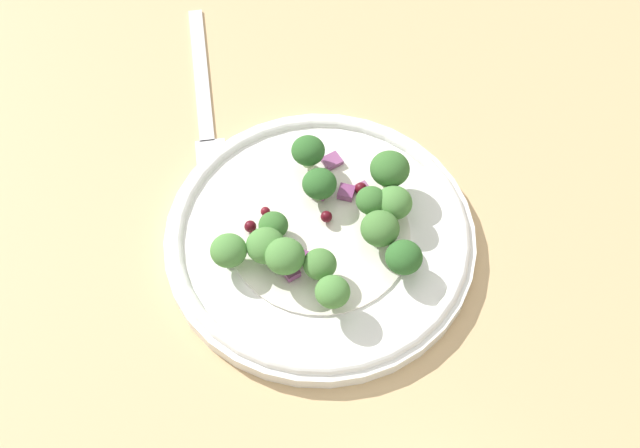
{
  "coord_description": "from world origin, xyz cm",
  "views": [
    {
      "loc": [
        17.63,
        28.74,
        54.85
      ],
      "look_at": [
        -2.17,
        2.69,
        2.7
      ],
      "focal_mm": 47.69,
      "sensor_mm": 36.0,
      "label": 1
    }
  ],
  "objects_px": {
    "plate": "(320,237)",
    "fork": "(203,99)",
    "broccoli_floret_2": "(321,264)",
    "broccoli_floret_0": "(273,226)",
    "broccoli_floret_1": "(266,246)"
  },
  "relations": [
    {
      "from": "plate",
      "to": "fork",
      "type": "bearing_deg",
      "value": -92.16
    },
    {
      "from": "plate",
      "to": "broccoli_floret_0",
      "type": "xyz_separation_m",
      "value": [
        0.03,
        -0.02,
        0.02
      ]
    },
    {
      "from": "broccoli_floret_2",
      "to": "fork",
      "type": "relative_size",
      "value": 0.14
    },
    {
      "from": "fork",
      "to": "broccoli_floret_2",
      "type": "bearing_deg",
      "value": 82.3
    },
    {
      "from": "broccoli_floret_2",
      "to": "fork",
      "type": "bearing_deg",
      "value": -97.7
    },
    {
      "from": "broccoli_floret_0",
      "to": "broccoli_floret_1",
      "type": "relative_size",
      "value": 0.77
    },
    {
      "from": "broccoli_floret_0",
      "to": "fork",
      "type": "bearing_deg",
      "value": -102.71
    },
    {
      "from": "plate",
      "to": "broccoli_floret_1",
      "type": "height_order",
      "value": "broccoli_floret_1"
    },
    {
      "from": "broccoli_floret_0",
      "to": "fork",
      "type": "height_order",
      "value": "broccoli_floret_0"
    },
    {
      "from": "plate",
      "to": "broccoli_floret_1",
      "type": "relative_size",
      "value": 8.1
    },
    {
      "from": "broccoli_floret_1",
      "to": "fork",
      "type": "distance_m",
      "value": 0.17
    },
    {
      "from": "broccoli_floret_0",
      "to": "broccoli_floret_2",
      "type": "bearing_deg",
      "value": 98.36
    },
    {
      "from": "broccoli_floret_0",
      "to": "broccoli_floret_1",
      "type": "bearing_deg",
      "value": 38.78
    },
    {
      "from": "broccoli_floret_2",
      "to": "fork",
      "type": "distance_m",
      "value": 0.2
    },
    {
      "from": "broccoli_floret_1",
      "to": "plate",
      "type": "bearing_deg",
      "value": 170.09
    }
  ]
}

